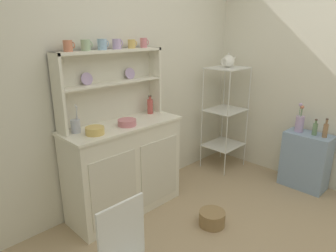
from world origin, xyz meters
name	(u,v)px	position (x,y,z in m)	size (l,w,h in m)	color
wall_back	(128,79)	(0.00, 1.62, 1.25)	(3.84, 0.05, 2.50)	silver
hutch_cabinet	(124,167)	(-0.28, 1.37, 0.46)	(1.15, 0.45, 0.90)	silver
hutch_shelf_unit	(110,80)	(-0.28, 1.53, 1.29)	(1.07, 0.18, 0.66)	silver
bakers_rack	(225,107)	(1.24, 1.28, 0.80)	(0.47, 0.40, 1.29)	silver
side_shelf_blue	(305,161)	(1.44, 0.30, 0.32)	(0.28, 0.48, 0.64)	#849EBC
floor_basket	(212,218)	(0.11, 0.59, 0.07)	(0.24, 0.24, 0.14)	#93754C
cup_terracotta_0	(68,46)	(-0.68, 1.49, 1.61)	(0.09, 0.07, 0.09)	#C67556
cup_sage_1	(86,45)	(-0.52, 1.49, 1.61)	(0.09, 0.08, 0.09)	#9EB78E
cup_sky_2	(102,44)	(-0.36, 1.49, 1.61)	(0.09, 0.08, 0.09)	#8EB2D1
cup_lilac_3	(117,44)	(-0.21, 1.49, 1.61)	(0.09, 0.08, 0.09)	#B79ECC
cup_gold_4	(132,44)	(-0.04, 1.49, 1.60)	(0.08, 0.07, 0.08)	#DBB760
cup_rose_5	(144,43)	(0.11, 1.49, 1.61)	(0.08, 0.07, 0.09)	#D17A84
bowl_mixing_large	(95,131)	(-0.62, 1.29, 0.93)	(0.16, 0.16, 0.06)	#DBB760
bowl_floral_medium	(127,122)	(-0.28, 1.29, 0.93)	(0.17, 0.17, 0.06)	#D17A84
jam_bottle	(150,106)	(0.14, 1.45, 0.98)	(0.06, 0.06, 0.19)	#B74C47
utensil_jar	(76,126)	(-0.71, 1.45, 0.96)	(0.08, 0.08, 0.24)	#B2B7C6
porcelain_teapot	(228,61)	(1.24, 1.28, 1.37)	(0.24, 0.15, 0.17)	white
flower_vase	(300,122)	(1.44, 0.42, 0.75)	(0.09, 0.09, 0.33)	#B79ECC
oil_bottle	(315,129)	(1.44, 0.25, 0.71)	(0.05, 0.05, 0.18)	#6B8C60
vinegar_bottle	(325,130)	(1.44, 0.14, 0.72)	(0.05, 0.05, 0.21)	#99704C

